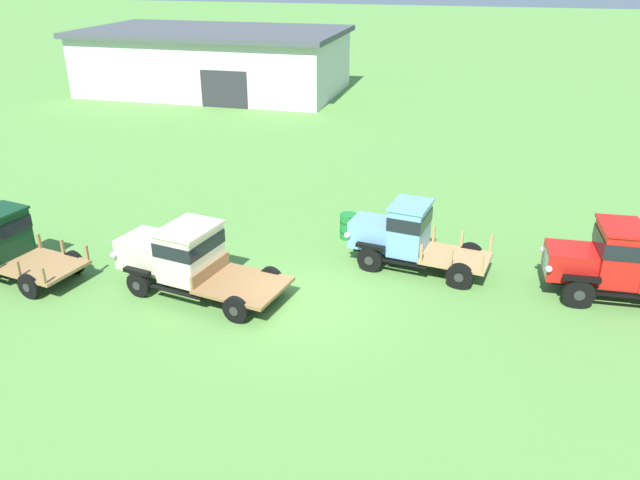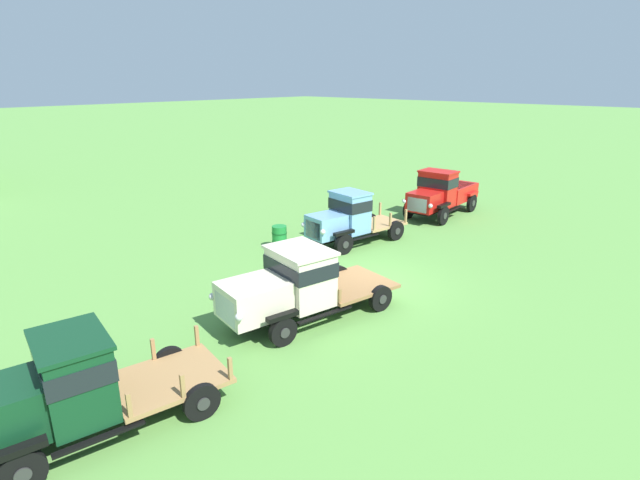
{
  "view_description": "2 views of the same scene",
  "coord_description": "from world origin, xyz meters",
  "px_view_note": "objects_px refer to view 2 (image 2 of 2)",
  "views": [
    {
      "loc": [
        4.61,
        -14.98,
        9.21
      ],
      "look_at": [
        0.14,
        2.39,
        1.0
      ],
      "focal_mm": 35.0,
      "sensor_mm": 36.0,
      "label": 1
    },
    {
      "loc": [
        -12.21,
        -9.01,
        6.5
      ],
      "look_at": [
        0.14,
        2.39,
        1.0
      ],
      "focal_mm": 28.0,
      "sensor_mm": 36.0,
      "label": 2
    }
  ],
  "objects_px": {
    "vintage_truck_far_side": "(441,193)",
    "vintage_truck_midrow_center": "(347,218)",
    "oil_drum_beside_row": "(279,237)",
    "vintage_truck_foreground_near": "(62,390)",
    "vintage_truck_second_in_line": "(293,284)"
  },
  "relations": [
    {
      "from": "oil_drum_beside_row",
      "to": "vintage_truck_foreground_near",
      "type": "bearing_deg",
      "value": -152.83
    },
    {
      "from": "oil_drum_beside_row",
      "to": "vintage_truck_second_in_line",
      "type": "bearing_deg",
      "value": -129.33
    },
    {
      "from": "vintage_truck_midrow_center",
      "to": "vintage_truck_far_side",
      "type": "height_order",
      "value": "vintage_truck_far_side"
    },
    {
      "from": "vintage_truck_second_in_line",
      "to": "vintage_truck_far_side",
      "type": "distance_m",
      "value": 13.05
    },
    {
      "from": "vintage_truck_midrow_center",
      "to": "oil_drum_beside_row",
      "type": "xyz_separation_m",
      "value": [
        -2.18,
        1.66,
        -0.65
      ]
    },
    {
      "from": "vintage_truck_second_in_line",
      "to": "vintage_truck_midrow_center",
      "type": "height_order",
      "value": "vintage_truck_midrow_center"
    },
    {
      "from": "vintage_truck_far_side",
      "to": "vintage_truck_foreground_near",
      "type": "bearing_deg",
      "value": -170.69
    },
    {
      "from": "vintage_truck_foreground_near",
      "to": "vintage_truck_far_side",
      "type": "height_order",
      "value": "vintage_truck_far_side"
    },
    {
      "from": "vintage_truck_midrow_center",
      "to": "oil_drum_beside_row",
      "type": "bearing_deg",
      "value": 142.68
    },
    {
      "from": "vintage_truck_second_in_line",
      "to": "vintage_truck_far_side",
      "type": "height_order",
      "value": "vintage_truck_far_side"
    },
    {
      "from": "vintage_truck_far_side",
      "to": "vintage_truck_midrow_center",
      "type": "bearing_deg",
      "value": 175.99
    },
    {
      "from": "vintage_truck_midrow_center",
      "to": "vintage_truck_far_side",
      "type": "bearing_deg",
      "value": -4.01
    },
    {
      "from": "vintage_truck_second_in_line",
      "to": "vintage_truck_midrow_center",
      "type": "xyz_separation_m",
      "value": [
        6.15,
        3.18,
        0.02
      ]
    },
    {
      "from": "vintage_truck_foreground_near",
      "to": "oil_drum_beside_row",
      "type": "xyz_separation_m",
      "value": [
        10.21,
        5.24,
        -0.63
      ]
    },
    {
      "from": "vintage_truck_midrow_center",
      "to": "oil_drum_beside_row",
      "type": "height_order",
      "value": "vintage_truck_midrow_center"
    }
  ]
}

